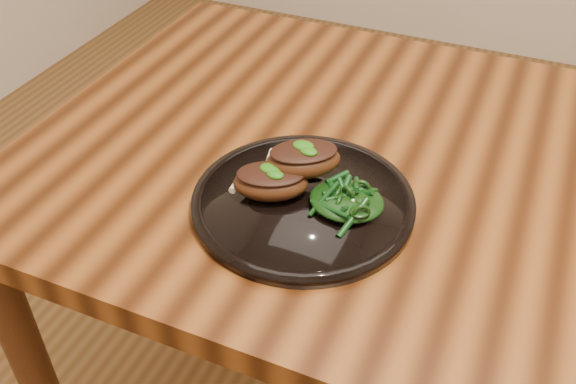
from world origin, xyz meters
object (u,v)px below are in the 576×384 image
Objects in this scene: lamb_chop_front at (270,181)px; desk at (553,245)px; plate at (303,202)px; greens_heap at (347,197)px.

desk is at bearing 23.99° from lamb_chop_front.
lamb_chop_front is at bearing -166.13° from plate.
plate is 2.56× the size of lamb_chop_front.
desk is at bearing 28.98° from greens_heap.
desk is 16.14× the size of greens_heap.
plate is 0.05m from lamb_chop_front.
plate is (-0.33, -0.15, 0.09)m from desk.
plate is at bearing -174.81° from greens_heap.
lamb_chop_front is 1.18× the size of greens_heap.
greens_heap is (-0.27, -0.15, 0.12)m from desk.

